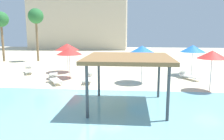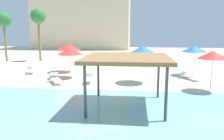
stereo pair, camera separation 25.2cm
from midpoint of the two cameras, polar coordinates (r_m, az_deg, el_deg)
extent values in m
plane|color=beige|center=(13.52, -3.37, -6.88)|extent=(80.00, 80.00, 0.00)
cube|color=#7AB7C1|center=(8.71, -8.70, -16.73)|extent=(44.00, 13.50, 0.04)
cylinder|color=#42474C|center=(13.42, -3.90, -1.59)|extent=(0.14, 0.14, 2.46)
cylinder|color=#42474C|center=(13.34, 11.23, -1.84)|extent=(0.14, 0.14, 2.46)
cylinder|color=#42474C|center=(10.06, -7.06, -5.60)|extent=(0.14, 0.14, 2.46)
cylinder|color=#42474C|center=(9.94, 13.32, -5.99)|extent=(0.14, 0.14, 2.46)
cube|color=olive|center=(11.31, 3.46, 3.02)|extent=(4.22, 4.22, 0.18)
cylinder|color=silver|center=(18.98, -11.02, 0.91)|extent=(0.06, 0.06, 1.96)
cone|color=red|center=(18.83, -11.15, 4.73)|extent=(2.09, 2.09, 0.58)
cylinder|color=silver|center=(15.93, 23.28, -1.15)|extent=(0.06, 0.06, 2.13)
cone|color=red|center=(15.74, 23.61, 3.61)|extent=(1.90, 1.90, 0.52)
cylinder|color=silver|center=(21.71, -11.48, 2.20)|extent=(0.06, 0.06, 2.10)
cone|color=red|center=(21.57, -11.61, 5.77)|extent=(2.21, 2.21, 0.61)
cylinder|color=silver|center=(20.99, 19.23, 1.52)|extent=(0.06, 0.06, 2.06)
cone|color=blue|center=(20.85, 19.44, 5.14)|extent=(2.17, 2.17, 0.60)
cylinder|color=silver|center=(17.10, 7.10, 0.45)|extent=(0.06, 0.06, 2.21)
cone|color=blue|center=(16.92, 7.20, 5.13)|extent=(2.14, 2.14, 0.59)
cylinder|color=white|center=(16.72, -13.08, -3.44)|extent=(0.05, 0.05, 0.22)
cylinder|color=white|center=(16.60, -14.67, -3.60)|extent=(0.05, 0.05, 0.22)
cylinder|color=white|center=(18.08, -14.29, -2.48)|extent=(0.05, 0.05, 0.22)
cylinder|color=white|center=(17.97, -15.77, -2.62)|extent=(0.05, 0.05, 0.22)
cube|color=white|center=(17.31, -14.50, -2.50)|extent=(1.49, 1.83, 0.10)
cube|color=white|center=(17.96, -15.11, -1.18)|extent=(0.78, 0.75, 0.40)
cylinder|color=white|center=(16.53, -5.99, -3.39)|extent=(0.05, 0.05, 0.22)
cylinder|color=white|center=(16.60, -7.64, -3.37)|extent=(0.05, 0.05, 0.22)
cylinder|color=white|center=(17.92, -5.42, -2.32)|extent=(0.05, 0.05, 0.22)
cylinder|color=white|center=(17.98, -6.94, -2.31)|extent=(0.05, 0.05, 0.22)
cube|color=white|center=(17.22, -6.49, -2.31)|extent=(0.72, 1.84, 0.10)
cube|color=white|center=(17.89, -6.19, -0.94)|extent=(0.63, 0.55, 0.40)
cylinder|color=white|center=(18.92, 20.82, -2.28)|extent=(0.05, 0.05, 0.22)
cylinder|color=white|center=(18.57, 19.83, -2.45)|extent=(0.05, 0.05, 0.22)
cylinder|color=white|center=(19.88, 17.73, -1.53)|extent=(0.05, 0.05, 0.22)
cylinder|color=white|center=(19.55, 16.74, -1.67)|extent=(0.05, 0.05, 0.22)
cube|color=white|center=(19.19, 18.77, -1.51)|extent=(1.48, 1.84, 0.10)
cube|color=white|center=(19.65, 17.26, -0.35)|extent=(0.78, 0.75, 0.40)
cylinder|color=white|center=(21.37, -19.96, -0.88)|extent=(0.05, 0.05, 0.22)
cylinder|color=white|center=(21.37, -21.24, -0.96)|extent=(0.05, 0.05, 0.22)
cylinder|color=white|center=(22.78, -19.98, -0.24)|extent=(0.05, 0.05, 0.22)
cylinder|color=white|center=(22.79, -21.19, -0.31)|extent=(0.05, 0.05, 0.22)
cube|color=white|center=(22.05, -20.62, -0.18)|extent=(1.31, 1.88, 0.10)
cube|color=white|center=(22.74, -20.65, 0.82)|extent=(0.76, 0.71, 0.40)
cylinder|color=brown|center=(31.91, -26.13, 6.38)|extent=(0.28, 0.28, 4.93)
sphere|color=#286B33|center=(31.91, -26.53, 11.42)|extent=(1.90, 1.90, 1.90)
cylinder|color=brown|center=(30.52, -18.63, 7.13)|extent=(0.28, 0.28, 5.34)
sphere|color=#286B33|center=(30.55, -18.95, 12.79)|extent=(1.90, 1.90, 1.90)
cube|color=beige|center=(51.28, -8.11, 15.56)|extent=(20.11, 10.46, 17.94)
camera|label=1|loc=(0.13, -90.48, -0.08)|focal=36.16mm
camera|label=2|loc=(0.13, 89.52, 0.08)|focal=36.16mm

